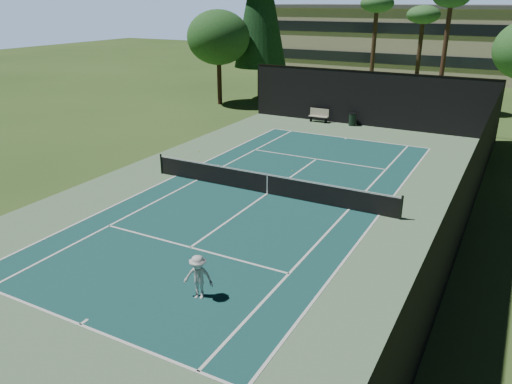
{
  "coord_description": "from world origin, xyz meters",
  "views": [
    {
      "loc": [
        10.19,
        -20.09,
        8.77
      ],
      "look_at": [
        1.0,
        -3.0,
        1.3
      ],
      "focal_mm": 35.0,
      "sensor_mm": 36.0,
      "label": 1
    }
  ],
  "objects_px": {
    "park_bench": "(319,115)",
    "tennis_ball_d": "(199,152)",
    "player": "(198,277)",
    "tennis_ball_b": "(218,165)",
    "trash_bin": "(352,119)",
    "tennis_net": "(267,183)",
    "tennis_ball_c": "(292,171)"
  },
  "relations": [
    {
      "from": "tennis_net",
      "to": "trash_bin",
      "type": "height_order",
      "value": "tennis_net"
    },
    {
      "from": "tennis_net",
      "to": "trash_bin",
      "type": "xyz_separation_m",
      "value": [
        -0.83,
        15.59,
        -0.08
      ]
    },
    {
      "from": "tennis_ball_b",
      "to": "player",
      "type": "bearing_deg",
      "value": -60.27
    },
    {
      "from": "tennis_ball_c",
      "to": "trash_bin",
      "type": "bearing_deg",
      "value": 92.34
    },
    {
      "from": "tennis_net",
      "to": "tennis_ball_c",
      "type": "relative_size",
      "value": 208.8
    },
    {
      "from": "tennis_net",
      "to": "tennis_ball_b",
      "type": "distance_m",
      "value": 5.16
    },
    {
      "from": "tennis_ball_b",
      "to": "tennis_ball_d",
      "type": "bearing_deg",
      "value": 145.3
    },
    {
      "from": "park_bench",
      "to": "tennis_ball_c",
      "type": "bearing_deg",
      "value": -75.12
    },
    {
      "from": "player",
      "to": "park_bench",
      "type": "height_order",
      "value": "player"
    },
    {
      "from": "park_bench",
      "to": "tennis_ball_d",
      "type": "bearing_deg",
      "value": -107.26
    },
    {
      "from": "tennis_ball_b",
      "to": "tennis_ball_c",
      "type": "height_order",
      "value": "tennis_ball_b"
    },
    {
      "from": "player",
      "to": "tennis_ball_d",
      "type": "xyz_separation_m",
      "value": [
        -9.19,
        13.41,
        -0.7
      ]
    },
    {
      "from": "tennis_net",
      "to": "player",
      "type": "relative_size",
      "value": 8.7
    },
    {
      "from": "tennis_ball_c",
      "to": "tennis_ball_d",
      "type": "height_order",
      "value": "tennis_ball_d"
    },
    {
      "from": "tennis_net",
      "to": "tennis_ball_b",
      "type": "xyz_separation_m",
      "value": [
        -4.43,
        2.6,
        -0.52
      ]
    },
    {
      "from": "tennis_ball_b",
      "to": "tennis_ball_d",
      "type": "distance_m",
      "value": 3.08
    },
    {
      "from": "tennis_ball_b",
      "to": "tennis_ball_c",
      "type": "bearing_deg",
      "value": 15.4
    },
    {
      "from": "park_bench",
      "to": "tennis_ball_b",
      "type": "bearing_deg",
      "value": -94.17
    },
    {
      "from": "tennis_net",
      "to": "player",
      "type": "bearing_deg",
      "value": -76.22
    },
    {
      "from": "tennis_ball_d",
      "to": "player",
      "type": "bearing_deg",
      "value": -55.58
    },
    {
      "from": "tennis_ball_b",
      "to": "tennis_net",
      "type": "bearing_deg",
      "value": -30.37
    },
    {
      "from": "player",
      "to": "trash_bin",
      "type": "height_order",
      "value": "player"
    },
    {
      "from": "tennis_ball_d",
      "to": "tennis_ball_b",
      "type": "bearing_deg",
      "value": -34.7
    },
    {
      "from": "park_bench",
      "to": "trash_bin",
      "type": "height_order",
      "value": "park_bench"
    },
    {
      "from": "tennis_net",
      "to": "tennis_ball_d",
      "type": "height_order",
      "value": "tennis_net"
    },
    {
      "from": "tennis_net",
      "to": "tennis_ball_d",
      "type": "xyz_separation_m",
      "value": [
        -6.97,
        4.35,
        -0.52
      ]
    },
    {
      "from": "player",
      "to": "tennis_ball_b",
      "type": "relative_size",
      "value": 21.35
    },
    {
      "from": "park_bench",
      "to": "trash_bin",
      "type": "bearing_deg",
      "value": 0.9
    },
    {
      "from": "trash_bin",
      "to": "player",
      "type": "bearing_deg",
      "value": -82.94
    },
    {
      "from": "trash_bin",
      "to": "tennis_ball_c",
      "type": "bearing_deg",
      "value": -87.66
    },
    {
      "from": "tennis_ball_d",
      "to": "park_bench",
      "type": "bearing_deg",
      "value": 72.74
    },
    {
      "from": "player",
      "to": "tennis_ball_d",
      "type": "height_order",
      "value": "player"
    }
  ]
}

